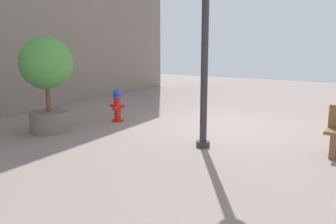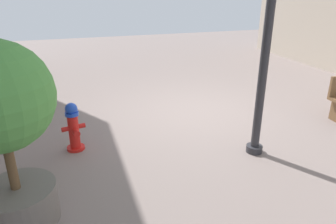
# 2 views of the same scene
# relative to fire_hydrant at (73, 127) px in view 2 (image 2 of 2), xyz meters

# --- Properties ---
(ground_plane) EXTENTS (23.40, 23.40, 0.00)m
(ground_plane) POSITION_rel_fire_hydrant_xyz_m (-2.65, -1.04, -0.44)
(ground_plane) COLOR gray
(fire_hydrant) EXTENTS (0.41, 0.38, 0.87)m
(fire_hydrant) POSITION_rel_fire_hydrant_xyz_m (0.00, 0.00, 0.00)
(fire_hydrant) COLOR red
(fire_hydrant) RESTS_ON ground_plane
(planter_tree) EXTENTS (1.22, 1.22, 2.24)m
(planter_tree) POSITION_rel_fire_hydrant_xyz_m (0.72, 1.69, 0.94)
(planter_tree) COLOR slate
(planter_tree) RESTS_ON ground_plane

